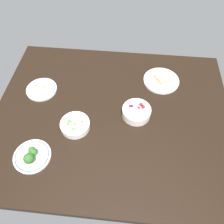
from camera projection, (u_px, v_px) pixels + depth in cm
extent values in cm
cube|color=black|center=(112.00, 116.00, 129.25)|extent=(131.03, 107.44, 4.00)
cylinder|color=white|center=(136.00, 112.00, 125.37)|extent=(15.49, 15.49, 4.94)
torus|color=white|center=(137.00, 109.00, 123.39)|extent=(15.67, 15.67, 0.80)
sphere|color=#59144C|center=(132.00, 106.00, 123.81)|extent=(1.63, 1.63, 1.63)
sphere|color=#B2232D|center=(141.00, 104.00, 124.35)|extent=(1.92, 1.92, 1.92)
sphere|color=#59144C|center=(131.00, 106.00, 123.80)|extent=(1.60, 1.60, 1.60)
sphere|color=#B2232D|center=(139.00, 108.00, 123.19)|extent=(1.48, 1.48, 1.48)
sphere|color=maroon|center=(143.00, 107.00, 123.19)|extent=(2.03, 2.03, 2.03)
cylinder|color=white|center=(161.00, 81.00, 142.11)|extent=(21.73, 21.73, 1.40)
torus|color=#33478C|center=(161.00, 80.00, 141.55)|extent=(19.62, 19.62, 0.50)
cube|color=beige|center=(162.00, 79.00, 141.07)|extent=(9.77, 10.13, 1.20)
cube|color=#E5B24C|center=(162.00, 78.00, 140.27)|extent=(9.77, 10.13, 0.80)
cube|color=beige|center=(162.00, 77.00, 139.47)|extent=(9.77, 10.13, 1.20)
cylinder|color=white|center=(32.00, 156.00, 111.78)|extent=(18.17, 18.17, 1.19)
torus|color=#33478C|center=(32.00, 156.00, 111.30)|extent=(16.49, 16.49, 0.50)
cylinder|color=#9EBC72|center=(30.00, 161.00, 108.63)|extent=(1.76, 1.76, 1.84)
sphere|color=#2D6023|center=(29.00, 158.00, 106.38)|extent=(5.02, 5.02, 5.02)
cylinder|color=#9EBC72|center=(32.00, 157.00, 109.84)|extent=(1.14, 1.14, 2.06)
sphere|color=#2D6023|center=(30.00, 155.00, 108.04)|extent=(3.25, 3.25, 3.25)
cylinder|color=#9EBC72|center=(35.00, 154.00, 110.86)|extent=(1.16, 1.16, 1.81)
sphere|color=#2D6023|center=(34.00, 152.00, 109.14)|extent=(3.32, 3.32, 3.32)
cylinder|color=#9EBC72|center=(33.00, 152.00, 110.99)|extent=(1.12, 1.12, 2.57)
sphere|color=#2D6023|center=(32.00, 150.00, 109.00)|extent=(3.20, 3.20, 3.20)
cylinder|color=white|center=(42.00, 89.00, 137.76)|extent=(17.98, 17.98, 1.33)
torus|color=#33478C|center=(41.00, 89.00, 137.22)|extent=(16.32, 16.32, 0.50)
ellipsoid|color=white|center=(44.00, 88.00, 136.12)|extent=(4.18, 4.18, 2.30)
sphere|color=yellow|center=(44.00, 87.00, 135.29)|extent=(1.67, 1.67, 1.67)
ellipsoid|color=white|center=(37.00, 87.00, 136.64)|extent=(4.03, 4.03, 2.22)
sphere|color=yellow|center=(37.00, 86.00, 135.84)|extent=(1.61, 1.61, 1.61)
cylinder|color=white|center=(75.00, 125.00, 121.12)|extent=(15.43, 15.43, 3.61)
torus|color=white|center=(75.00, 123.00, 119.68)|extent=(15.61, 15.61, 0.80)
sphere|color=#599E38|center=(73.00, 129.00, 116.64)|extent=(1.38, 1.38, 1.38)
sphere|color=#599E38|center=(75.00, 128.00, 117.23)|extent=(1.02, 1.02, 1.02)
sphere|color=#599E38|center=(82.00, 122.00, 119.49)|extent=(1.34, 1.34, 1.34)
sphere|color=#599E38|center=(68.00, 123.00, 118.64)|extent=(1.59, 1.59, 1.59)
sphere|color=#599E38|center=(75.00, 124.00, 118.69)|extent=(1.17, 1.17, 1.17)
sphere|color=#599E38|center=(69.00, 120.00, 119.86)|extent=(1.47, 1.47, 1.47)
sphere|color=#599E38|center=(70.00, 121.00, 119.68)|extent=(1.29, 1.29, 1.29)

